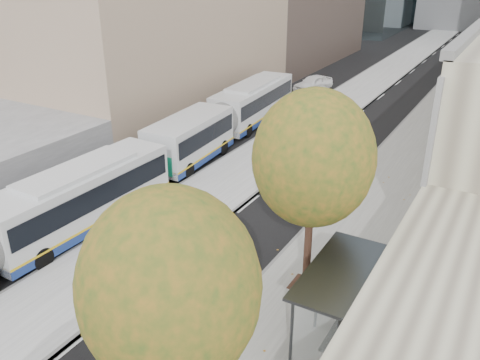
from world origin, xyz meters
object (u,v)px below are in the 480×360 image
Objects in this scene: bus_far at (230,116)px; distant_car at (313,83)px; bus_shelter at (345,283)px; bus_near at (7,234)px; cyclist at (130,345)px.

bus_far is 4.13× the size of distant_car.
bus_near reaches higher than bus_shelter.
bus_shelter reaches higher than cyclist.
bus_near is at bearing -168.49° from bus_shelter.
bus_far is (-0.57, 17.88, 0.00)m from bus_near.
bus_shelter is at bearing 13.03° from bus_near.
cyclist is at bearing -140.20° from bus_shelter.
bus_near is 7.88m from cyclist.
bus_shelter is 0.26× the size of bus_far.
cyclist is 35.33m from distant_car.
distant_car is at bearing 86.29° from bus_far.
bus_shelter is 6.86m from cyclist.
bus_far is 14.82m from distant_car.
cyclist is (7.66, -1.69, -0.78)m from bus_near.
bus_near is 32.69m from distant_car.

